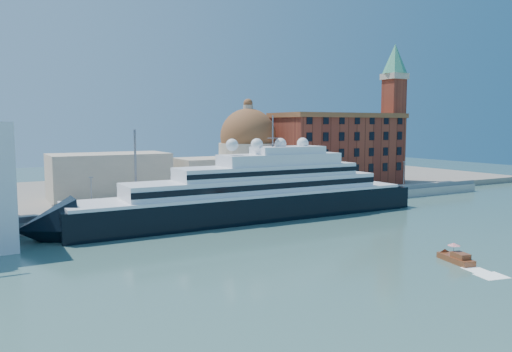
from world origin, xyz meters
TOP-DOWN VIEW (x-y plane):
  - ground at (0.00, 0.00)m, footprint 400.00×400.00m
  - quay at (0.00, 34.00)m, footprint 180.00×10.00m
  - land at (0.00, 75.00)m, footprint 260.00×72.00m
  - quay_fence at (0.00, 29.50)m, footprint 180.00×0.10m
  - superyacht at (0.55, 23.00)m, footprint 92.78×12.86m
  - water_taxi at (14.15, -24.61)m, footprint 3.56×6.88m
  - warehouse at (52.00, 52.00)m, footprint 43.00×19.00m
  - campanile at (76.00, 52.00)m, footprint 8.40×8.40m
  - church at (6.39, 57.72)m, footprint 66.00×18.00m
  - lamp_posts at (-12.67, 32.27)m, footprint 120.80×2.40m

SIDE VIEW (x-z plane):
  - ground at x=0.00m, z-range 0.00..0.00m
  - water_taxi at x=14.15m, z-range -0.81..2.31m
  - land at x=0.00m, z-range 0.00..2.00m
  - quay at x=0.00m, z-range 0.00..2.50m
  - quay_fence at x=0.00m, z-range 2.50..3.70m
  - superyacht at x=0.55m, z-range -9.08..18.65m
  - lamp_posts at x=-12.67m, z-range 0.84..18.84m
  - church at x=6.39m, z-range -1.84..23.66m
  - warehouse at x=52.00m, z-range 2.16..25.41m
  - campanile at x=76.00m, z-range 5.26..52.26m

